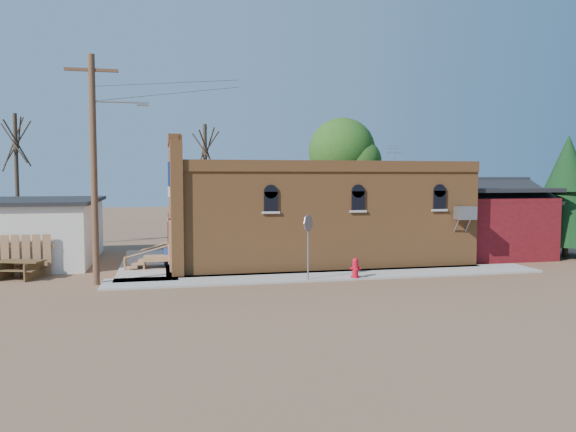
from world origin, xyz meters
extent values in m
plane|color=brown|center=(0.00, 0.00, 0.00)|extent=(120.00, 120.00, 0.00)
cube|color=#9E9991|center=(1.50, 0.90, 0.04)|extent=(19.00, 2.20, 0.08)
cube|color=#9E9991|center=(-6.30, 6.00, 0.04)|extent=(2.60, 10.00, 0.08)
cube|color=#A46332|center=(2.00, 5.50, 2.25)|extent=(14.00, 7.00, 4.50)
cube|color=black|center=(2.00, 5.50, 4.55)|extent=(13.80, 6.80, 0.12)
cube|color=#A46332|center=(-5.00, 5.50, 2.90)|extent=(0.50, 7.40, 5.80)
cube|color=navy|center=(-5.30, 4.30, 4.00)|extent=(0.08, 1.10, 1.56)
cube|color=gray|center=(8.10, 1.55, 2.60)|extent=(0.85, 0.65, 0.60)
cube|color=#580F16|center=(11.50, 5.50, 1.60)|extent=(5.00, 6.00, 3.20)
cylinder|color=#4B2E1E|center=(-8.20, 1.20, 4.50)|extent=(0.26, 0.26, 9.00)
cube|color=#4B2E1E|center=(-8.20, 1.20, 8.40)|extent=(2.00, 0.12, 0.12)
cylinder|color=gray|center=(-7.30, 1.20, 7.20)|extent=(1.80, 0.08, 0.08)
cube|color=gray|center=(-6.30, 1.20, 7.15)|extent=(0.45, 0.22, 0.14)
cylinder|color=#3E2D23|center=(-3.00, 13.00, 3.75)|extent=(0.24, 0.24, 7.50)
cylinder|color=#3E2D23|center=(-14.00, 14.00, 4.00)|extent=(0.24, 0.24, 8.00)
cylinder|color=#3E2D23|center=(6.00, 13.50, 3.15)|extent=(0.28, 0.28, 6.30)
sphere|color=#254814|center=(6.00, 13.50, 5.95)|extent=(4.40, 4.40, 4.40)
cylinder|color=#3E2D23|center=(15.50, 4.00, 0.60)|extent=(0.30, 0.30, 1.20)
cone|color=black|center=(15.50, 4.00, 3.40)|extent=(3.60, 3.60, 5.50)
cone|color=black|center=(15.50, 4.00, 5.00)|extent=(2.41, 2.41, 3.00)
cylinder|color=red|center=(2.20, 0.00, 0.11)|extent=(0.44, 0.44, 0.07)
cylinder|color=red|center=(2.20, 0.00, 0.46)|extent=(0.30, 0.30, 0.63)
sphere|color=red|center=(2.20, 0.00, 0.79)|extent=(0.25, 0.25, 0.25)
cylinder|color=red|center=(2.20, -0.16, 0.47)|extent=(0.14, 0.16, 0.11)
cylinder|color=red|center=(2.04, 0.00, 0.47)|extent=(0.16, 0.14, 0.11)
cylinder|color=red|center=(2.36, 0.00, 0.47)|extent=(0.16, 0.14, 0.11)
cylinder|color=gray|center=(0.16, 0.00, 1.30)|extent=(0.09, 0.09, 2.43)
cylinder|color=gray|center=(0.16, -0.02, 2.40)|extent=(0.52, 0.55, 0.73)
cylinder|color=#A9090C|center=(0.16, 0.02, 2.40)|extent=(0.52, 0.55, 0.73)
cylinder|color=navy|center=(-5.30, 5.23, 0.49)|extent=(0.57, 0.57, 0.82)
cube|color=brown|center=(-12.02, 3.41, 0.36)|extent=(0.55, 1.39, 0.73)
cube|color=brown|center=(-10.85, 2.99, 0.36)|extent=(0.55, 1.39, 0.73)
cube|color=brown|center=(-11.44, 3.20, 0.75)|extent=(2.04, 1.41, 0.06)
cube|color=brown|center=(-11.63, 2.66, 0.44)|extent=(1.85, 0.87, 0.05)
cube|color=brown|center=(-11.24, 3.74, 0.44)|extent=(1.85, 0.87, 0.05)
camera|label=1|loc=(-5.59, -21.95, 4.27)|focal=35.00mm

